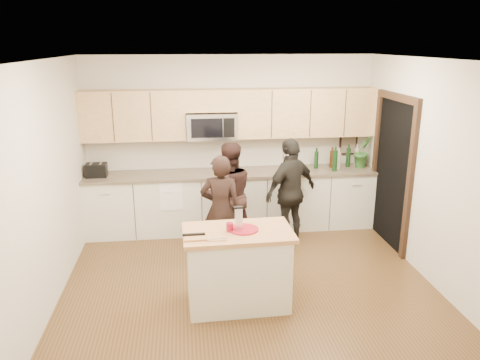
{
  "coord_description": "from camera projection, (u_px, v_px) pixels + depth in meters",
  "views": [
    {
      "loc": [
        -0.74,
        -5.28,
        2.88
      ],
      "look_at": [
        -0.05,
        0.35,
        1.2
      ],
      "focal_mm": 35.0,
      "sensor_mm": 36.0,
      "label": 1
    }
  ],
  "objects": [
    {
      "name": "floor",
      "position": [
        247.0,
        278.0,
        5.93
      ],
      "size": [
        4.5,
        4.5,
        0.0
      ],
      "primitive_type": "plane",
      "color": "brown",
      "rests_on": "ground"
    },
    {
      "name": "room_shell",
      "position": [
        248.0,
        145.0,
        5.44
      ],
      "size": [
        4.52,
        4.02,
        2.71
      ],
      "color": "beige",
      "rests_on": "ground"
    },
    {
      "name": "back_cabinetry",
      "position": [
        233.0,
        200.0,
        7.4
      ],
      "size": [
        4.5,
        0.66,
        0.94
      ],
      "color": "beige",
      "rests_on": "ground"
    },
    {
      "name": "upper_cabinetry",
      "position": [
        233.0,
        112.0,
        7.16
      ],
      "size": [
        4.5,
        0.33,
        0.75
      ],
      "color": "tan",
      "rests_on": "ground"
    },
    {
      "name": "microwave",
      "position": [
        211.0,
        126.0,
        7.13
      ],
      "size": [
        0.76,
        0.41,
        0.4
      ],
      "color": "silver",
      "rests_on": "ground"
    },
    {
      "name": "doorway",
      "position": [
        392.0,
        167.0,
        6.72
      ],
      "size": [
        0.06,
        1.25,
        2.2
      ],
      "color": "black",
      "rests_on": "ground"
    },
    {
      "name": "framed_picture",
      "position": [
        348.0,
        143.0,
        7.68
      ],
      "size": [
        0.3,
        0.03,
        0.38
      ],
      "color": "black",
      "rests_on": "ground"
    },
    {
      "name": "dish_towel",
      "position": [
        171.0,
        186.0,
        7.02
      ],
      "size": [
        0.34,
        0.6,
        0.48
      ],
      "color": "white",
      "rests_on": "ground"
    },
    {
      "name": "island",
      "position": [
        238.0,
        268.0,
        5.23
      ],
      "size": [
        1.22,
        0.73,
        0.9
      ],
      "rotation": [
        0.0,
        0.0,
        0.02
      ],
      "color": "beige",
      "rests_on": "ground"
    },
    {
      "name": "red_plate",
      "position": [
        244.0,
        229.0,
        5.12
      ],
      "size": [
        0.33,
        0.33,
        0.02
      ],
      "primitive_type": "cylinder",
      "color": "maroon",
      "rests_on": "island"
    },
    {
      "name": "box_grater",
      "position": [
        239.0,
        218.0,
        5.07
      ],
      "size": [
        0.1,
        0.06,
        0.26
      ],
      "color": "silver",
      "rests_on": "red_plate"
    },
    {
      "name": "drink_glass",
      "position": [
        230.0,
        227.0,
        5.07
      ],
      "size": [
        0.08,
        0.08,
        0.1
      ],
      "primitive_type": "cylinder",
      "color": "maroon",
      "rests_on": "island"
    },
    {
      "name": "cutting_board",
      "position": [
        195.0,
        238.0,
        4.9
      ],
      "size": [
        0.25,
        0.17,
        0.02
      ],
      "primitive_type": "cube",
      "rotation": [
        0.0,
        0.0,
        0.02
      ],
      "color": "#AB7847",
      "rests_on": "island"
    },
    {
      "name": "tongs",
      "position": [
        194.0,
        234.0,
        4.93
      ],
      "size": [
        0.24,
        0.04,
        0.02
      ],
      "primitive_type": "cube",
      "rotation": [
        0.0,
        0.0,
        0.02
      ],
      "color": "black",
      "rests_on": "cutting_board"
    },
    {
      "name": "knife",
      "position": [
        217.0,
        239.0,
        4.84
      ],
      "size": [
        0.21,
        0.03,
        0.01
      ],
      "primitive_type": "cube",
      "rotation": [
        0.0,
        0.0,
        0.02
      ],
      "color": "silver",
      "rests_on": "cutting_board"
    },
    {
      "name": "toaster",
      "position": [
        96.0,
        170.0,
        6.98
      ],
      "size": [
        0.3,
        0.21,
        0.2
      ],
      "color": "black",
      "rests_on": "back_cabinetry"
    },
    {
      "name": "bottle_cluster",
      "position": [
        339.0,
        157.0,
        7.45
      ],
      "size": [
        0.78,
        0.37,
        0.39
      ],
      "color": "black",
      "rests_on": "back_cabinetry"
    },
    {
      "name": "orchid",
      "position": [
        363.0,
        151.0,
        7.47
      ],
      "size": [
        0.34,
        0.31,
        0.52
      ],
      "primitive_type": "imported",
      "rotation": [
        0.0,
        0.0,
        0.29
      ],
      "color": "#316729",
      "rests_on": "back_cabinetry"
    },
    {
      "name": "woman_left",
      "position": [
        221.0,
        210.0,
        6.18
      ],
      "size": [
        0.6,
        0.45,
        1.49
      ],
      "primitive_type": "imported",
      "rotation": [
        0.0,
        0.0,
        2.96
      ],
      "color": "black",
      "rests_on": "ground"
    },
    {
      "name": "woman_center",
      "position": [
        229.0,
        195.0,
        6.7
      ],
      "size": [
        0.83,
        0.69,
        1.55
      ],
      "primitive_type": "imported",
      "rotation": [
        0.0,
        0.0,
        3.29
      ],
      "color": "black",
      "rests_on": "ground"
    },
    {
      "name": "woman_right",
      "position": [
        291.0,
        192.0,
        6.78
      ],
      "size": [
        0.99,
        0.82,
        1.58
      ],
      "primitive_type": "imported",
      "rotation": [
        0.0,
        0.0,
        3.7
      ],
      "color": "black",
      "rests_on": "ground"
    }
  ]
}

